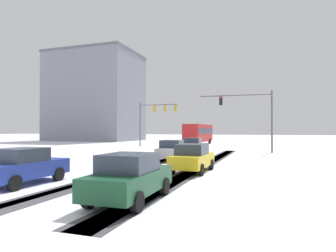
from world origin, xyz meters
TOP-DOWN VIEW (x-y plane):
  - wheel_track_left_lane at (4.71, 13.38)m, footprint 1.11×29.43m
  - wheel_track_right_lane at (1.11, 13.38)m, footprint 1.17×29.43m
  - wheel_track_center at (4.47, 13.38)m, footprint 1.11×29.43m
  - wheel_track_oncoming at (0.68, 13.38)m, footprint 0.78×29.43m
  - sidewalk_kerb_right at (10.56, 12.04)m, footprint 4.00×29.43m
  - traffic_signal_far_left at (-6.87, 32.86)m, footprint 5.80×0.54m
  - traffic_signal_near_right at (7.03, 24.68)m, footprint 7.46×0.52m
  - car_grey_lead at (1.55, 22.02)m, footprint 1.99×4.18m
  - car_silver_second at (1.51, 15.36)m, footprint 2.02×4.19m
  - car_yellow_cab_third at (4.66, 9.46)m, footprint 1.91×4.14m
  - car_blue_fourth at (-1.48, 3.20)m, footprint 1.88×4.12m
  - car_dark_green_fifth at (4.36, 1.96)m, footprint 1.90×4.13m
  - bus_oncoming at (-2.46, 42.10)m, footprint 2.87×11.06m
  - office_building_far_left_block at (-29.82, 53.15)m, footprint 19.76×15.05m

SIDE VIEW (x-z plane):
  - wheel_track_left_lane at x=4.71m, z-range 0.00..0.01m
  - wheel_track_right_lane at x=1.11m, z-range 0.00..0.01m
  - wheel_track_center at x=4.47m, z-range 0.00..0.01m
  - wheel_track_oncoming at x=0.68m, z-range 0.00..0.01m
  - sidewalk_kerb_right at x=10.56m, z-range 0.00..0.12m
  - car_grey_lead at x=1.55m, z-range 0.01..1.63m
  - car_silver_second at x=1.51m, z-range 0.01..1.63m
  - car_yellow_cab_third at x=4.66m, z-range 0.01..1.63m
  - car_blue_fourth at x=-1.48m, z-range 0.01..1.63m
  - car_dark_green_fifth at x=4.36m, z-range 0.01..1.63m
  - bus_oncoming at x=-2.46m, z-range 0.30..3.68m
  - traffic_signal_near_right at x=7.03m, z-range 1.26..7.76m
  - traffic_signal_far_left at x=-6.87m, z-range 1.53..8.03m
  - office_building_far_left_block at x=-29.82m, z-range 0.01..20.49m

